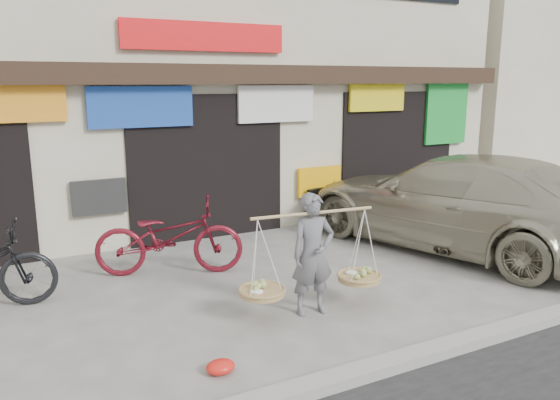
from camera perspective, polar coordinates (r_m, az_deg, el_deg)
ground at (r=7.57m, az=2.09°, el=-10.49°), size 70.00×70.00×0.00m
kerb at (r=6.06m, az=11.86°, el=-16.30°), size 70.00×0.25×0.12m
shophouse_block at (r=12.95m, az=-12.42°, el=14.36°), size 14.00×6.32×7.00m
neighbor_east at (r=21.41m, az=25.45°, el=11.93°), size 12.00×7.00×6.40m
street_vendor at (r=6.97m, az=3.43°, el=-6.19°), size 1.92×0.70×1.58m
bike_2 at (r=8.56m, az=-11.51°, el=-3.82°), size 2.38×1.52×1.18m
suv at (r=10.17m, az=17.83°, el=-0.13°), size 3.96×6.24×1.68m
red_bag at (r=5.88m, az=-6.23°, el=-16.94°), size 0.31×0.25×0.14m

